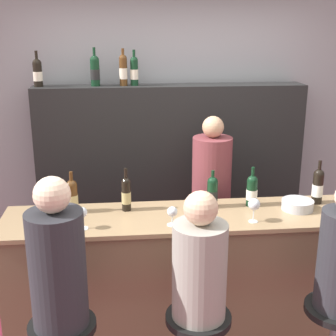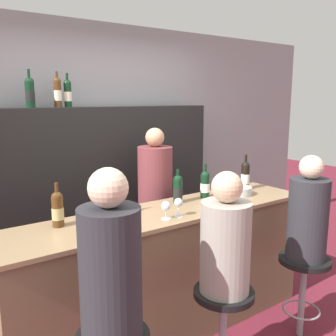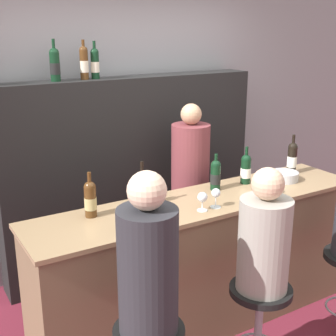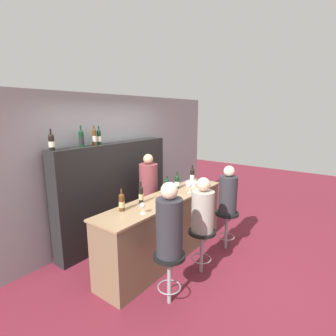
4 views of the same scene
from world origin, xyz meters
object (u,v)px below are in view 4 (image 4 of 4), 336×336
Objects in this scene: wine_glass_1 at (170,196)px; guest_seated_right at (228,193)px; wine_bottle_counter_2 at (167,186)px; wine_glass_2 at (174,193)px; guest_seated_middle at (203,208)px; wine_bottle_backbar_1 at (81,138)px; wine_bottle_counter_0 at (122,202)px; bar_stool_middle at (202,239)px; wine_bottle_backbar_2 at (94,137)px; wine_bottle_counter_1 at (141,195)px; wine_bottle_counter_4 at (192,175)px; bar_stool_left at (169,265)px; bartender at (149,201)px; wine_glass_3 at (190,185)px; wine_bottle_counter_3 at (177,182)px; wine_glass_0 at (143,206)px; wine_bottle_backbar_0 at (51,142)px; guest_seated_left at (169,224)px; metal_bowl at (192,184)px; bar_stool_right at (227,220)px.

wine_glass_1 is 0.16× the size of guest_seated_right.
wine_bottle_counter_2 is 0.36m from wine_glass_2.
guest_seated_middle is (-0.22, -0.79, -0.14)m from wine_bottle_counter_2.
wine_glass_1 is (0.53, -1.28, -0.80)m from wine_bottle_backbar_1.
wine_bottle_counter_0 is 0.46× the size of bar_stool_middle.
guest_seated_right reaches higher than wine_glass_2.
guest_seated_right is (1.24, -1.78, -0.91)m from wine_bottle_backbar_2.
wine_bottle_counter_1 is at bearing 116.87° from guest_seated_middle.
wine_bottle_counter_2 is 0.84× the size of wine_bottle_counter_4.
bartender reaches higher than bar_stool_left.
bar_stool_left is (-0.80, -0.50, -0.59)m from wine_glass_2.
wine_bottle_counter_2 is 1.66× the size of wine_glass_3.
wine_bottle_backbar_2 is at bearing -0.00° from wine_bottle_backbar_1.
wine_bottle_counter_3 is at bearing 29.93° from wine_glass_2.
wine_glass_0 is at bearing -170.29° from wine_bottle_counter_4.
wine_bottle_counter_1 is at bearing 0.00° from wine_bottle_counter_0.
wine_bottle_counter_2 is at bearing 41.97° from wine_glass_1.
wine_glass_3 is at bearing -49.80° from wine_bottle_backbar_1.
wine_bottle_counter_4 is at bearing 37.99° from bar_stool_middle.
wine_bottle_backbar_0 is (-1.34, 0.99, 0.76)m from wine_bottle_counter_2.
wine_bottle_counter_2 reaches higher than wine_glass_2.
guest_seated_left reaches higher than wine_glass_0.
wine_bottle_backbar_2 reaches higher than bartender.
wine_bottle_counter_2 is 0.62m from metal_bowl.
bar_stool_left is (-1.61, -0.68, -0.53)m from metal_bowl.
wine_bottle_counter_3 reaches higher than bar_stool_right.
bar_stool_right is (1.25, -0.79, -0.62)m from wine_bottle_counter_1.
wine_bottle_backbar_0 is 2.51m from bar_stool_middle.
wine_bottle_backbar_2 is 0.48× the size of bar_stool_middle.
metal_bowl is 1.07m from guest_seated_middle.
wine_glass_0 is at bearing -166.41° from wine_bottle_counter_3.
wine_glass_0 is (-0.91, -0.29, -0.01)m from wine_bottle_counter_2.
guest_seated_right is at bearing -50.15° from wine_bottle_backbar_1.
bar_stool_right is (0.84, -0.50, -0.59)m from wine_glass_2.
bar_stool_left is 0.92m from guest_seated_middle.
wine_bottle_counter_3 is 0.89× the size of wine_bottle_counter_4.
wine_glass_3 is (0.55, 0.00, 0.03)m from wine_glass_1.
bar_stool_left is 0.82× the size of guest_seated_right.
wine_bottle_counter_0 reaches higher than bar_stool_left.
wine_glass_3 is (-0.56, -0.29, -0.01)m from wine_bottle_counter_4.
bartender is at bearing 23.18° from wine_bottle_counter_0.
wine_bottle_backbar_0 is 2.28m from guest_seated_middle.
wine_bottle_counter_3 is at bearing -0.00° from wine_bottle_counter_1.
wine_bottle_counter_0 is at bearing 134.59° from bar_stool_middle.
bar_stool_left is (-0.40, -1.78, -1.39)m from wine_bottle_backbar_2.
wine_bottle_backbar_2 is 1.53m from wine_glass_0.
wine_bottle_counter_3 is 1.70m from wine_bottle_backbar_1.
wine_glass_1 is 0.85m from guest_seated_left.
guest_seated_right is (1.64, 0.00, 0.48)m from bar_stool_left.
wine_glass_3 is (1.56, -1.28, -0.76)m from wine_bottle_backbar_0.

